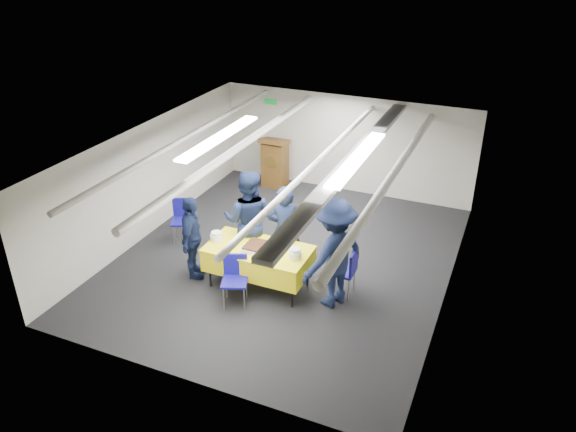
# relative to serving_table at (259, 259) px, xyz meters

# --- Properties ---
(ground) EXTENTS (7.00, 7.00, 0.00)m
(ground) POSITION_rel_serving_table_xyz_m (0.08, 1.00, -0.56)
(ground) COLOR black
(ground) RESTS_ON ground
(room_shell) EXTENTS (6.00, 7.00, 2.30)m
(room_shell) POSITION_rel_serving_table_xyz_m (0.17, 1.41, 1.25)
(room_shell) COLOR beige
(room_shell) RESTS_ON ground
(serving_table) EXTENTS (1.80, 0.95, 0.77)m
(serving_table) POSITION_rel_serving_table_xyz_m (0.00, 0.00, 0.00)
(serving_table) COLOR black
(serving_table) RESTS_ON ground
(sheet_cake) EXTENTS (0.55, 0.43, 0.10)m
(sheet_cake) POSITION_rel_serving_table_xyz_m (0.07, -0.04, 0.26)
(sheet_cake) COLOR white
(sheet_cake) RESTS_ON serving_table
(plate_stack_left) EXTENTS (0.22, 0.22, 0.17)m
(plate_stack_left) POSITION_rel_serving_table_xyz_m (-0.78, -0.05, 0.29)
(plate_stack_left) COLOR white
(plate_stack_left) RESTS_ON serving_table
(plate_stack_right) EXTENTS (0.22, 0.22, 0.18)m
(plate_stack_right) POSITION_rel_serving_table_xyz_m (0.70, -0.05, 0.30)
(plate_stack_right) COLOR white
(plate_stack_right) RESTS_ON serving_table
(podium) EXTENTS (0.62, 0.53, 1.25)m
(podium) POSITION_rel_serving_table_xyz_m (-1.52, 4.05, 0.05)
(podium) COLOR brown
(podium) RESTS_ON ground
(chair_near) EXTENTS (0.54, 0.54, 0.87)m
(chair_near) POSITION_rel_serving_table_xyz_m (-0.16, -0.57, -0.03)
(chair_near) COLOR gray
(chair_near) RESTS_ON ground
(chair_right) EXTENTS (0.42, 0.42, 0.87)m
(chair_right) POSITION_rel_serving_table_xyz_m (1.49, 0.36, -0.03)
(chair_right) COLOR gray
(chair_right) RESTS_ON ground
(chair_left) EXTENTS (0.55, 0.55, 0.87)m
(chair_left) POSITION_rel_serving_table_xyz_m (-2.12, 0.91, -0.03)
(chair_left) COLOR gray
(chair_left) RESTS_ON ground
(sailor_a) EXTENTS (0.73, 0.60, 1.71)m
(sailor_a) POSITION_rel_serving_table_xyz_m (0.23, 0.60, 0.30)
(sailor_a) COLOR black
(sailor_a) RESTS_ON ground
(sailor_b) EXTENTS (1.08, 0.93, 1.91)m
(sailor_b) POSITION_rel_serving_table_xyz_m (-0.45, 0.53, 0.40)
(sailor_b) COLOR black
(sailor_b) RESTS_ON ground
(sailor_c) EXTENTS (0.64, 0.99, 1.56)m
(sailor_c) POSITION_rel_serving_table_xyz_m (-1.21, -0.17, 0.22)
(sailor_c) COLOR black
(sailor_c) RESTS_ON ground
(sailor_d) EXTENTS (1.19, 1.42, 1.91)m
(sailor_d) POSITION_rel_serving_table_xyz_m (1.34, 0.05, 0.40)
(sailor_d) COLOR black
(sailor_d) RESTS_ON ground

